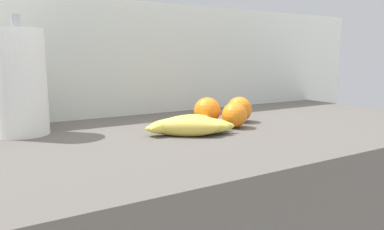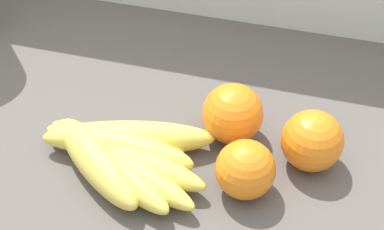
{
  "view_description": "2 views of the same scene",
  "coord_description": "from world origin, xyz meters",
  "px_view_note": "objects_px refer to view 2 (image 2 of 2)",
  "views": [
    {
      "loc": [
        -0.51,
        -0.76,
        1.13
      ],
      "look_at": [
        -0.03,
        0.03,
        0.98
      ],
      "focal_mm": 34.5,
      "sensor_mm": 36.0,
      "label": 1
    },
    {
      "loc": [
        0.14,
        -0.41,
        1.44
      ],
      "look_at": [
        0.01,
        0.04,
        1.0
      ],
      "focal_mm": 52.89,
      "sensor_mm": 36.0,
      "label": 2
    }
  ],
  "objects_px": {
    "orange_back_right": "(233,114)",
    "banana_bunch": "(116,153)",
    "orange_right": "(312,141)",
    "orange_back_left": "(246,169)"
  },
  "relations": [
    {
      "from": "orange_back_right",
      "to": "orange_back_left",
      "type": "distance_m",
      "value": 0.09
    },
    {
      "from": "orange_back_right",
      "to": "orange_back_left",
      "type": "relative_size",
      "value": 1.11
    },
    {
      "from": "banana_bunch",
      "to": "orange_back_left",
      "type": "height_order",
      "value": "orange_back_left"
    },
    {
      "from": "orange_back_right",
      "to": "banana_bunch",
      "type": "bearing_deg",
      "value": -144.8
    },
    {
      "from": "banana_bunch",
      "to": "orange_back_left",
      "type": "distance_m",
      "value": 0.15
    },
    {
      "from": "orange_back_right",
      "to": "orange_back_left",
      "type": "xyz_separation_m",
      "value": [
        0.03,
        -0.08,
        -0.0
      ]
    },
    {
      "from": "orange_right",
      "to": "orange_back_right",
      "type": "bearing_deg",
      "value": 168.77
    },
    {
      "from": "banana_bunch",
      "to": "orange_right",
      "type": "distance_m",
      "value": 0.23
    },
    {
      "from": "orange_back_right",
      "to": "orange_right",
      "type": "bearing_deg",
      "value": -11.23
    },
    {
      "from": "banana_bunch",
      "to": "orange_back_right",
      "type": "bearing_deg",
      "value": 35.2
    }
  ]
}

